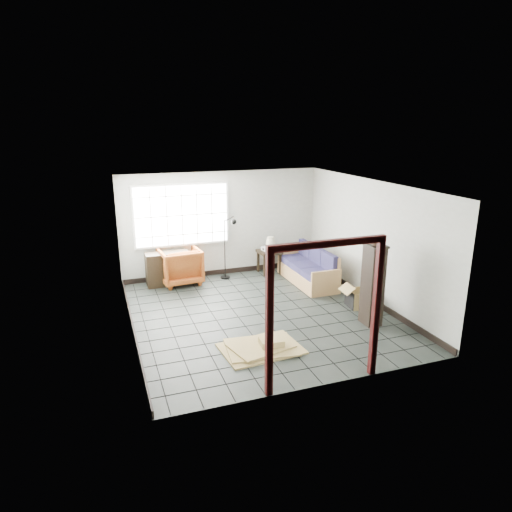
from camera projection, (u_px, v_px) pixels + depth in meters
name	position (u px, v px, depth m)	size (l,w,h in m)	color
ground	(260.00, 314.00, 9.22)	(5.50, 5.50, 0.00)	black
room_shell	(259.00, 233.00, 8.77)	(5.02, 5.52, 2.61)	#A6AAA3
window_panel	(182.00, 215.00, 10.89)	(2.32, 0.08, 1.52)	silver
doorway_trim	(326.00, 297.00, 6.39)	(1.80, 0.08, 2.20)	#330B0B
futon_sofa	(309.00, 270.00, 10.99)	(0.75, 1.95, 0.86)	#A27B49
armchair	(180.00, 264.00, 10.88)	(0.93, 0.87, 0.95)	maroon
side_table	(269.00, 255.00, 11.62)	(0.56, 0.56, 0.59)	black
table_lamp	(271.00, 241.00, 11.45)	(0.32, 0.32, 0.38)	black
projector	(268.00, 248.00, 11.60)	(0.33, 0.28, 0.10)	silver
floor_lamp	(229.00, 246.00, 11.11)	(0.42, 0.36, 1.57)	black
console_shelf	(168.00, 269.00, 10.81)	(1.03, 0.43, 0.79)	black
tall_shelf	(373.00, 284.00, 8.58)	(0.34, 0.43, 1.57)	black
pot	(377.00, 242.00, 8.30)	(0.19, 0.19, 0.12)	black
open_box	(361.00, 298.00, 9.58)	(0.90, 0.48, 0.49)	#9F864D
cardboard_pile	(262.00, 347.00, 7.78)	(1.41, 1.05, 0.19)	#9F864D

